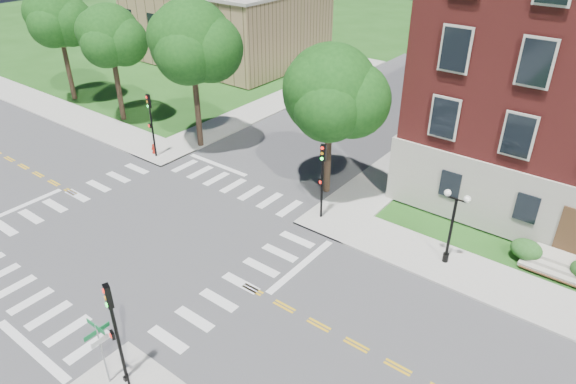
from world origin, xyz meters
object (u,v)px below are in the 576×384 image
Objects in this scene: traffic_signal_nw at (151,118)px; twin_lamp_west at (452,224)px; fire_hydrant at (154,149)px; traffic_signal_ne at (322,172)px; traffic_signal_se at (114,321)px; push_button_post at (129,384)px; street_sign_pole at (100,342)px.

traffic_signal_nw is 1.13× the size of twin_lamp_west.
fire_hydrant is at bearing 152.44° from traffic_signal_nw.
traffic_signal_ne is 1.13× the size of twin_lamp_west.
traffic_signal_ne is at bearing -176.93° from twin_lamp_west.
traffic_signal_se is at bearing -115.42° from twin_lamp_west.
traffic_signal_ne is 4.00× the size of push_button_post.
traffic_signal_se is 1.55× the size of street_sign_pole.
twin_lamp_west reaches higher than street_sign_pole.
traffic_signal_ne is 15.44m from push_button_post.
traffic_signal_nw is (-14.57, -0.59, 0.00)m from traffic_signal_ne.
fire_hydrant is (-22.80, -0.75, -2.06)m from twin_lamp_west.
fire_hydrant is at bearing 135.53° from street_sign_pole.
street_sign_pole reaches higher than push_button_post.
twin_lamp_west reaches higher than push_button_post.
traffic_signal_nw is (-15.11, 14.17, 0.00)m from traffic_signal_se.
traffic_signal_se is 14.76m from traffic_signal_ne.
traffic_signal_ne is at bearing 2.30° from traffic_signal_nw.
traffic_signal_se is at bearing -43.15° from traffic_signal_nw.
traffic_signal_nw is 4.00× the size of push_button_post.
traffic_signal_se is at bearing -87.89° from traffic_signal_ne.
push_button_post is (1.42, -15.19, -2.39)m from traffic_signal_ne.
twin_lamp_west is 17.43m from street_sign_pole.
push_button_post is (-6.33, -15.60, -1.73)m from twin_lamp_west.
traffic_signal_nw reaches higher than push_button_post.
street_sign_pole is at bearing -115.72° from twin_lamp_west.
traffic_signal_nw is at bearing 135.10° from street_sign_pole.
traffic_signal_se is 20.71m from traffic_signal_nw.
traffic_signal_ne is 14.58m from traffic_signal_nw.
fire_hydrant is at bearing 137.96° from push_button_post.
street_sign_pole is 2.58× the size of push_button_post.
street_sign_pole is (-0.36, -0.54, -0.88)m from traffic_signal_se.
fire_hydrant is (-0.48, 0.25, -2.72)m from traffic_signal_nw.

